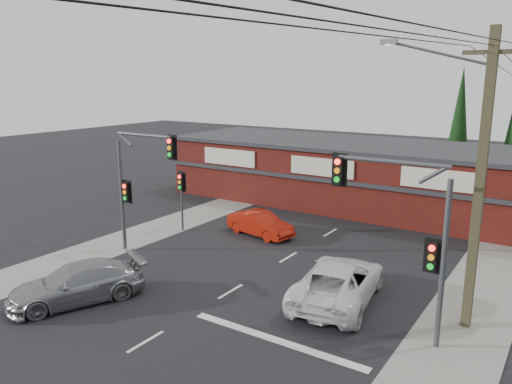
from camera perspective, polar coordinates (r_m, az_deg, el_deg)
The scene contains 16 objects.
ground at distance 19.99m, azimuth -4.24°, elevation -12.04°, with size 120.00×120.00×0.00m, color black.
road_strip at distance 23.82m, azimuth 3.18°, elevation -7.79°, with size 14.00×70.00×0.01m, color black.
verge_left at distance 28.79m, azimuth -11.64°, elevation -4.33°, with size 3.00×70.00×0.02m, color gray.
verge_right at distance 21.21m, azimuth 23.86°, elevation -11.62°, with size 3.00×70.00×0.02m, color gray.
stop_line at distance 17.11m, azimuth 2.28°, elevation -16.53°, with size 6.50×0.35×0.01m, color silver.
white_suv at distance 19.69m, azimuth 9.41°, elevation -10.04°, with size 2.65×5.74×1.60m, color white.
silver_suv at distance 20.60m, azimuth -19.79°, elevation -9.79°, with size 2.07×5.08×1.47m, color #929497.
red_sedan at distance 27.23m, azimuth 0.47°, elevation -3.65°, with size 1.38×3.96×1.30m, color #A91A0A.
lane_dashes at distance 22.30m, azimuth 0.68°, elevation -9.23°, with size 0.12×43.79×0.01m.
shop_building at distance 34.13m, azimuth 11.97°, elevation 2.04°, with size 27.30×8.40×4.22m.
conifer_near at distance 39.15m, azimuth 22.24°, elevation 7.68°, with size 1.80×1.80×9.25m.
traffic_mast_left at distance 24.38m, azimuth -13.55°, elevation 1.95°, with size 3.77×0.27×5.97m.
traffic_mast_right at distance 16.50m, azimuth 17.09°, elevation -3.42°, with size 3.96×0.27×5.97m.
pedestal_signal at distance 28.01m, azimuth -8.52°, elevation 0.39°, with size 0.55×0.27×3.38m.
utility_pole at distance 17.76m, azimuth 23.88°, elevation 1.99°, with size 4.38×0.59×10.00m.
power_lines at distance 12.13m, azimuth 21.40°, elevation 14.96°, with size 2.01×29.00×1.22m.
Camera 1 is at (11.14, -14.29, 8.44)m, focal length 35.00 mm.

